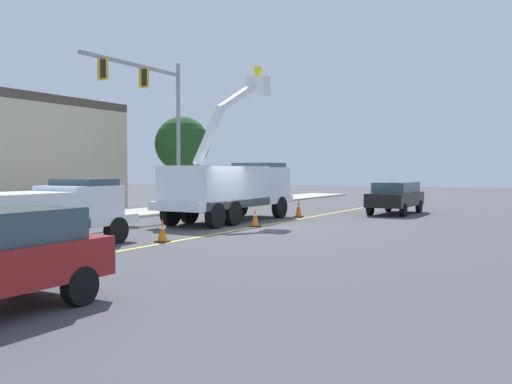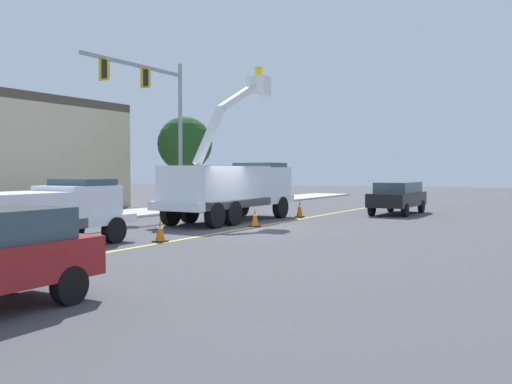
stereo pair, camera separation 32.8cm
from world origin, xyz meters
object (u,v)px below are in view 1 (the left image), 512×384
Objects in this scene: traffic_cone_trailing at (299,209)px; traffic_signal_mast at (154,105)px; service_pickup_truck at (47,211)px; traffic_cone_mid_rear at (255,217)px; utility_bucket_truck at (231,186)px; traffic_cone_mid_front at (162,231)px; passing_minivan at (396,196)px.

traffic_signal_mast is (-1.26, 7.56, 5.32)m from traffic_cone_trailing.
traffic_cone_mid_rear is at bearing -20.56° from service_pickup_truck.
utility_bucket_truck reaches higher than traffic_cone_mid_rear.
service_pickup_truck is 3.58m from traffic_cone_mid_front.
service_pickup_truck is at bearing 173.54° from utility_bucket_truck.
service_pickup_truck is at bearing 159.44° from traffic_cone_mid_rear.
passing_minivan is 5.76m from traffic_cone_trailing.
traffic_cone_mid_front is at bearing -41.56° from service_pickup_truck.
utility_bucket_truck is at bearing -6.46° from service_pickup_truck.
traffic_cone_trailing is (10.93, -0.95, 0.06)m from traffic_cone_mid_front.
utility_bucket_truck reaches higher than service_pickup_truck.
traffic_cone_trailing is at bearing -80.54° from traffic_signal_mast.
passing_minivan is 15.79m from traffic_cone_mid_front.
service_pickup_truck reaches higher than traffic_cone_trailing.
traffic_cone_trailing is 9.33m from traffic_signal_mast.
utility_bucket_truck is 7.14m from traffic_signal_mast.
traffic_cone_trailing is (5.18, -0.13, 0.04)m from traffic_cone_mid_rear.
traffic_cone_mid_rear is at bearing 155.36° from passing_minivan.
passing_minivan reaches higher than traffic_cone_mid_front.
traffic_cone_mid_front is 0.87× the size of traffic_cone_trailing.
traffic_cone_trailing reaches higher than traffic_cone_mid_front.
passing_minivan is 5.72× the size of traffic_cone_trailing.
utility_bucket_truck is 10.75× the size of traffic_cone_mid_rear.
utility_bucket_truck is 7.81m from traffic_cone_mid_front.
passing_minivan is 6.36× the size of traffic_cone_mid_rear.
traffic_signal_mast is (12.29, 4.28, 4.63)m from service_pickup_truck.
traffic_cone_mid_rear is 9.96m from traffic_signal_mast.
service_pickup_truck reaches higher than passing_minivan.
utility_bucket_truck reaches higher than traffic_cone_mid_front.
traffic_signal_mast is at bearing 19.21° from service_pickup_truck.
service_pickup_truck is 6.66× the size of traffic_cone_trailing.
service_pickup_truck is 8.97m from traffic_cone_mid_rear.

